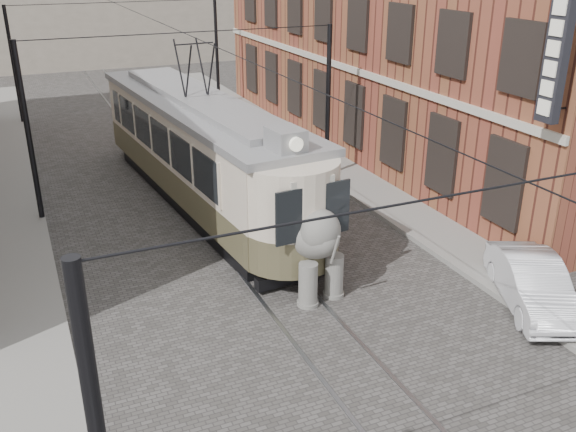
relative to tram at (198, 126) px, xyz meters
name	(u,v)px	position (x,y,z in m)	size (l,w,h in m)	color
ground	(260,265)	(0.10, -5.51, -2.85)	(120.00, 120.00, 0.00)	#474441
tram_rails	(260,265)	(0.10, -5.51, -2.83)	(1.54, 80.00, 0.02)	slate
sidewalk_right	(431,229)	(6.10, -5.51, -2.77)	(2.00, 60.00, 0.15)	slate
sidewalk_left	(22,310)	(-6.40, -5.51, -2.77)	(2.00, 60.00, 0.15)	slate
brick_building	(416,11)	(11.10, 3.49, 3.15)	(8.00, 26.00, 12.00)	brown
catenary	(200,125)	(-0.10, -0.51, 0.15)	(11.00, 30.20, 6.00)	black
tram	(198,126)	(0.00, 0.00, 0.00)	(2.96, 14.34, 5.69)	#C3B49E
elephant	(303,243)	(0.69, -7.19, -1.52)	(2.39, 4.33, 2.65)	slate
parked_car	(532,283)	(5.68, -10.43, -2.19)	(1.39, 3.96, 1.31)	silver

